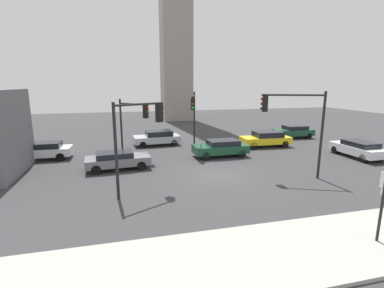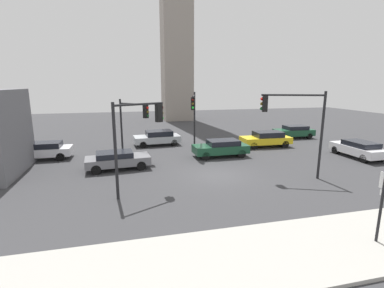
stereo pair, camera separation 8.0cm
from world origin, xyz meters
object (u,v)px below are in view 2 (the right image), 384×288
(traffic_light_0, at_px, (294,117))
(car_3, at_px, (358,149))
(car_4, at_px, (294,131))
(car_2, at_px, (43,150))
(car_1, at_px, (266,139))
(car_0, at_px, (117,159))
(traffic_light_3, at_px, (194,110))
(traffic_light_1, at_px, (134,118))
(direction_sign, at_px, (383,200))
(car_5, at_px, (158,138))
(car_6, at_px, (221,148))
(traffic_light_2, at_px, (138,128))

(traffic_light_0, xyz_separation_m, car_3, (8.28, 3.11, -3.21))
(car_4, bearing_deg, car_2, 9.25)
(car_2, bearing_deg, car_3, 167.94)
(car_4, bearing_deg, car_1, 33.92)
(traffic_light_0, height_order, car_0, traffic_light_0)
(traffic_light_3, relative_size, car_2, 1.18)
(traffic_light_1, bearing_deg, car_0, -71.13)
(traffic_light_3, distance_m, car_4, 13.38)
(traffic_light_0, bearing_deg, car_1, -86.27)
(traffic_light_1, height_order, car_1, traffic_light_1)
(direction_sign, height_order, car_1, direction_sign)
(traffic_light_3, height_order, car_1, traffic_light_3)
(car_0, bearing_deg, car_2, 139.96)
(traffic_light_1, bearing_deg, car_5, 106.73)
(car_0, relative_size, car_2, 1.03)
(traffic_light_3, height_order, car_2, traffic_light_3)
(car_0, distance_m, car_5, 8.24)
(car_5, bearing_deg, car_6, 124.65)
(traffic_light_1, distance_m, car_0, 4.08)
(direction_sign, distance_m, car_3, 14.53)
(traffic_light_2, xyz_separation_m, car_0, (-1.32, 4.84, -2.94))
(traffic_light_0, xyz_separation_m, car_4, (8.09, 11.92, -3.21))
(traffic_light_2, bearing_deg, traffic_light_3, 30.67)
(direction_sign, height_order, car_3, direction_sign)
(car_6, bearing_deg, car_3, 164.03)
(car_1, height_order, car_6, car_1)
(traffic_light_2, height_order, traffic_light_3, traffic_light_3)
(traffic_light_0, bearing_deg, traffic_light_1, -14.94)
(traffic_light_0, height_order, car_3, traffic_light_0)
(traffic_light_1, relative_size, traffic_light_3, 0.91)
(direction_sign, relative_size, car_2, 0.62)
(traffic_light_3, height_order, car_3, traffic_light_3)
(traffic_light_3, height_order, car_5, traffic_light_3)
(traffic_light_1, relative_size, car_5, 1.04)
(car_2, relative_size, car_6, 0.98)
(traffic_light_1, bearing_deg, car_6, 34.60)
(traffic_light_2, relative_size, car_5, 1.11)
(direction_sign, xyz_separation_m, car_5, (-5.89, 19.61, -1.05))
(traffic_light_1, relative_size, car_0, 1.04)
(car_5, bearing_deg, car_4, 176.40)
(car_1, xyz_separation_m, car_4, (5.15, 3.25, -0.03))
(traffic_light_2, xyz_separation_m, car_4, (17.69, 12.27, -2.90))
(car_4, relative_size, car_5, 0.94)
(traffic_light_1, bearing_deg, traffic_light_2, -45.63)
(car_6, bearing_deg, car_4, -151.99)
(direction_sign, xyz_separation_m, traffic_light_1, (-8.28, 15.09, 1.50))
(car_2, distance_m, car_6, 14.42)
(traffic_light_2, height_order, car_0, traffic_light_2)
(traffic_light_0, height_order, car_5, traffic_light_0)
(traffic_light_0, relative_size, car_6, 1.22)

